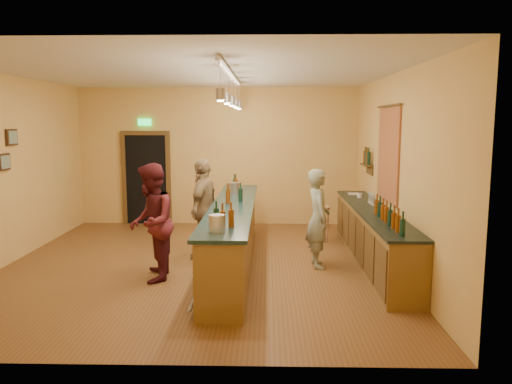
{
  "coord_description": "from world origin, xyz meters",
  "views": [
    {
      "loc": [
        1.17,
        -8.18,
        2.42
      ],
      "look_at": [
        0.97,
        0.2,
        1.23
      ],
      "focal_mm": 35.0,
      "sensor_mm": 36.0,
      "label": 1
    }
  ],
  "objects_px": {
    "tasting_bar": "(233,230)",
    "customer_a": "(151,222)",
    "bartender": "(318,218)",
    "bar_stool": "(321,214)",
    "back_counter": "(373,236)",
    "customer_b": "(204,208)"
  },
  "relations": [
    {
      "from": "back_counter",
      "to": "customer_b",
      "type": "bearing_deg",
      "value": 173.6
    },
    {
      "from": "back_counter",
      "to": "bartender",
      "type": "relative_size",
      "value": 2.76
    },
    {
      "from": "customer_b",
      "to": "tasting_bar",
      "type": "bearing_deg",
      "value": 59.75
    },
    {
      "from": "back_counter",
      "to": "bartender",
      "type": "height_order",
      "value": "bartender"
    },
    {
      "from": "customer_a",
      "to": "bar_stool",
      "type": "relative_size",
      "value": 2.42
    },
    {
      "from": "tasting_bar",
      "to": "bar_stool",
      "type": "distance_m",
      "value": 2.3
    },
    {
      "from": "bartender",
      "to": "bar_stool",
      "type": "bearing_deg",
      "value": -14.74
    },
    {
      "from": "bartender",
      "to": "customer_b",
      "type": "relative_size",
      "value": 0.93
    },
    {
      "from": "back_counter",
      "to": "bar_stool",
      "type": "relative_size",
      "value": 6.11
    },
    {
      "from": "back_counter",
      "to": "tasting_bar",
      "type": "relative_size",
      "value": 0.89
    },
    {
      "from": "tasting_bar",
      "to": "bar_stool",
      "type": "height_order",
      "value": "tasting_bar"
    },
    {
      "from": "bartender",
      "to": "customer_a",
      "type": "height_order",
      "value": "customer_a"
    },
    {
      "from": "back_counter",
      "to": "customer_b",
      "type": "distance_m",
      "value": 2.98
    },
    {
      "from": "customer_a",
      "to": "customer_b",
      "type": "relative_size",
      "value": 1.01
    },
    {
      "from": "bartender",
      "to": "bar_stool",
      "type": "height_order",
      "value": "bartender"
    },
    {
      "from": "back_counter",
      "to": "customer_a",
      "type": "xyz_separation_m",
      "value": [
        -3.57,
        -0.98,
        0.41
      ]
    },
    {
      "from": "tasting_bar",
      "to": "bartender",
      "type": "bearing_deg",
      "value": -0.75
    },
    {
      "from": "tasting_bar",
      "to": "customer_a",
      "type": "bearing_deg",
      "value": -146.02
    },
    {
      "from": "customer_b",
      "to": "bar_stool",
      "type": "height_order",
      "value": "customer_b"
    },
    {
      "from": "tasting_bar",
      "to": "customer_a",
      "type": "distance_m",
      "value": 1.45
    },
    {
      "from": "bartender",
      "to": "back_counter",
      "type": "bearing_deg",
      "value": -85.25
    },
    {
      "from": "customer_b",
      "to": "bartender",
      "type": "bearing_deg",
      "value": 87.67
    }
  ]
}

